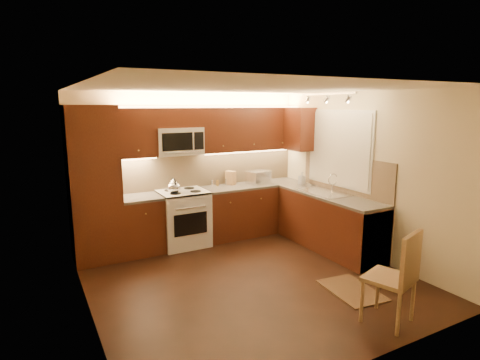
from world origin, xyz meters
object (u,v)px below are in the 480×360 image
stove (183,218)px  dining_chair (389,276)px  microwave (178,141)px  soap_bottle (302,178)px  kettle (174,185)px  knife_block (231,178)px  sink (324,188)px  toaster_oven (258,177)px

stove → dining_chair: bearing=-71.8°
microwave → dining_chair: microwave is taller
microwave → soap_bottle: bearing=-13.8°
kettle → stove: bearing=21.1°
microwave → stove: bearing=-90.0°
knife_block → soap_bottle: knife_block is taller
microwave → knife_block: size_ratio=3.14×
dining_chair → sink: bearing=48.4°
knife_block → soap_bottle: 1.28m
microwave → kettle: 0.73m
kettle → soap_bottle: size_ratio=1.16×
sink → toaster_oven: (-0.54, 1.15, 0.04)m
stove → dining_chair: (1.08, -3.27, 0.06)m
knife_block → soap_bottle: bearing=-49.8°
microwave → toaster_oven: 1.62m
kettle → knife_block: kettle is taller
toaster_oven → knife_block: size_ratio=1.57×
microwave → knife_block: bearing=3.2°
kettle → dining_chair: 3.47m
kettle → dining_chair: (1.25, -3.19, -0.53)m
kettle → toaster_oven: (1.63, 0.11, -0.03)m
stove → kettle: bearing=-155.1°
stove → dining_chair: 3.45m
stove → microwave: microwave is taller
sink → kettle: 2.41m
stove → toaster_oven: bearing=1.1°
kettle → soap_bottle: bearing=-11.3°
knife_block → dining_chair: (0.10, -3.46, -0.50)m
sink → kettle: (-2.18, 1.04, 0.07)m
stove → sink: (2.00, -1.12, 0.52)m
sink → toaster_oven: toaster_oven is taller
dining_chair → toaster_oven: bearing=65.1°
stove → kettle: (-0.18, -0.08, 0.59)m
stove → soap_bottle: soap_bottle is taller
microwave → toaster_oven: (1.46, -0.11, -0.71)m
toaster_oven → kettle: bearing=171.5°
knife_block → sink: bearing=-75.2°
soap_bottle → sink: bearing=-107.8°
microwave → kettle: microwave is taller
toaster_oven → knife_block: knife_block is taller
knife_block → kettle: bearing=170.1°
stove → soap_bottle: (2.12, -0.38, 0.55)m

